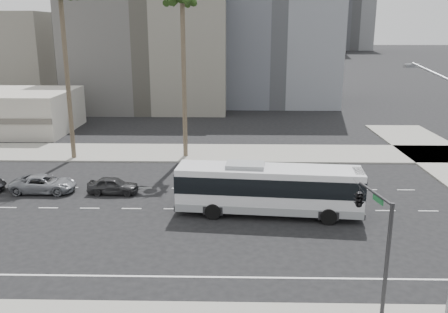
{
  "coord_description": "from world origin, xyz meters",
  "views": [
    {
      "loc": [
        1.3,
        -31.43,
        12.43
      ],
      "look_at": [
        0.52,
        4.0,
        2.82
      ],
      "focal_mm": 37.96,
      "sensor_mm": 36.0,
      "label": 1
    }
  ],
  "objects_px": {
    "car_a": "(113,185)",
    "car_b": "(44,184)",
    "traffic_signal": "(362,202)",
    "palm_near": "(182,1)",
    "city_bus": "(269,188)"
  },
  "relations": [
    {
      "from": "car_a",
      "to": "palm_near",
      "type": "relative_size",
      "value": 0.24
    },
    {
      "from": "car_b",
      "to": "city_bus",
      "type": "bearing_deg",
      "value": -103.22
    },
    {
      "from": "city_bus",
      "to": "car_a",
      "type": "height_order",
      "value": "city_bus"
    },
    {
      "from": "city_bus",
      "to": "palm_near",
      "type": "xyz_separation_m",
      "value": [
        -7.21,
        14.86,
        12.93
      ]
    },
    {
      "from": "traffic_signal",
      "to": "palm_near",
      "type": "height_order",
      "value": "palm_near"
    },
    {
      "from": "city_bus",
      "to": "traffic_signal",
      "type": "height_order",
      "value": "traffic_signal"
    },
    {
      "from": "car_b",
      "to": "palm_near",
      "type": "xyz_separation_m",
      "value": [
        10.04,
        10.7,
        14.14
      ]
    },
    {
      "from": "traffic_signal",
      "to": "car_b",
      "type": "bearing_deg",
      "value": 135.24
    },
    {
      "from": "car_b",
      "to": "car_a",
      "type": "bearing_deg",
      "value": -91.87
    },
    {
      "from": "car_a",
      "to": "car_b",
      "type": "height_order",
      "value": "car_b"
    },
    {
      "from": "car_a",
      "to": "car_b",
      "type": "relative_size",
      "value": 0.79
    },
    {
      "from": "palm_near",
      "to": "car_b",
      "type": "bearing_deg",
      "value": -133.17
    },
    {
      "from": "car_b",
      "to": "traffic_signal",
      "type": "relative_size",
      "value": 0.89
    },
    {
      "from": "city_bus",
      "to": "car_a",
      "type": "relative_size",
      "value": 3.28
    },
    {
      "from": "traffic_signal",
      "to": "palm_near",
      "type": "xyz_separation_m",
      "value": [
        -10.82,
        24.71,
        10.19
      ]
    }
  ]
}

